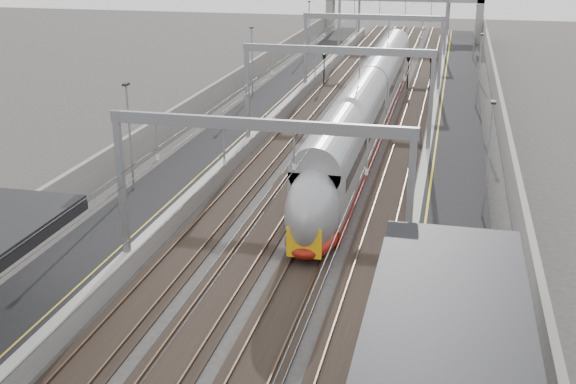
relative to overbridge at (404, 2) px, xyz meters
The scene contains 11 objects.
platform_left 55.79m from the overbridge, 98.28° to the right, with size 4.00×120.00×1.00m, color black.
platform_right 55.79m from the overbridge, 81.72° to the right, with size 4.00×120.00×1.00m, color black.
tracks 55.25m from the overbridge, 90.00° to the right, with size 11.40×140.00×0.20m.
overhead_line 48.39m from the overbridge, 90.00° to the right, with size 13.00×140.00×6.60m.
overbridge is the anchor object (origin of this frame).
wall_left 56.25m from the overbridge, 101.51° to the right, with size 0.30×120.00×3.20m, color slate.
wall_right 56.25m from the overbridge, 78.49° to the right, with size 0.30×120.00×3.20m, color slate.
train 53.81m from the overbridge, 88.40° to the right, with size 2.61×47.61×4.14m.
signal_green 34.48m from the overbridge, 98.70° to the right, with size 0.32×0.32×3.48m.
signal_red_near 34.05m from the overbridge, 84.59° to the right, with size 0.32×0.32×3.48m.
signal_red_far 34.44m from the overbridge, 80.95° to the right, with size 0.32×0.32×3.48m.
Camera 1 is at (7.63, -5.60, 14.79)m, focal length 45.00 mm.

